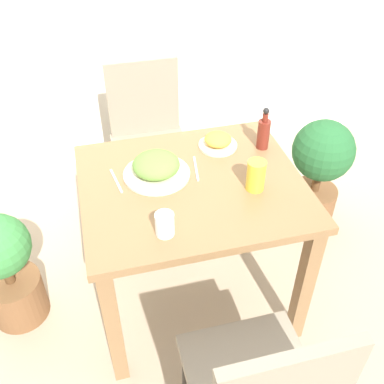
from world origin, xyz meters
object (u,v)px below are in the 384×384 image
at_px(side_plate, 218,141).
at_px(chair_far, 149,134).
at_px(juice_glass, 256,175).
at_px(sauce_bottle, 264,133).
at_px(potted_plant_left, 6,268).
at_px(drink_cup, 165,224).
at_px(food_plate, 156,167).
at_px(potted_plant_right, 320,167).

bearing_deg(side_plate, chair_far, 113.81).
relative_size(chair_far, juice_glass, 6.87).
bearing_deg(sauce_bottle, juice_glass, -116.96).
bearing_deg(potted_plant_left, side_plate, 7.15).
distance_m(side_plate, drink_cup, 0.59).
height_order(chair_far, juice_glass, chair_far).
distance_m(chair_far, drink_cup, 1.06).
bearing_deg(chair_far, sauce_bottle, -54.07).
relative_size(juice_glass, sauce_bottle, 0.65).
bearing_deg(side_plate, food_plate, -155.56).
distance_m(juice_glass, potted_plant_right, 0.86).
bearing_deg(potted_plant_left, food_plate, -1.08).
relative_size(sauce_bottle, potted_plant_left, 0.33).
bearing_deg(juice_glass, food_plate, 153.28).
relative_size(chair_far, drink_cup, 9.91).
xyz_separation_m(chair_far, potted_plant_left, (-0.77, -0.66, -0.18)).
bearing_deg(potted_plant_right, food_plate, -163.34).
distance_m(food_plate, sauce_bottle, 0.51).
xyz_separation_m(drink_cup, potted_plant_right, (0.99, 0.63, -0.39)).
bearing_deg(food_plate, potted_plant_right, 16.66).
distance_m(food_plate, side_plate, 0.34).
relative_size(juice_glass, potted_plant_right, 0.20).
xyz_separation_m(food_plate, drink_cup, (-0.04, -0.34, 0.00)).
relative_size(side_plate, sauce_bottle, 0.88).
bearing_deg(chair_far, potted_plant_left, -139.53).
distance_m(side_plate, juice_glass, 0.33).
relative_size(side_plate, juice_glass, 1.35).
distance_m(drink_cup, potted_plant_right, 1.24).
height_order(side_plate, potted_plant_left, side_plate).
xyz_separation_m(side_plate, drink_cup, (-0.34, -0.48, 0.02)).
bearing_deg(juice_glass, potted_plant_left, 169.57).
distance_m(potted_plant_left, potted_plant_right, 1.68).
bearing_deg(sauce_bottle, potted_plant_left, -176.59).
height_order(drink_cup, sauce_bottle, sauce_bottle).
height_order(chair_far, drink_cup, chair_far).
bearing_deg(potted_plant_right, juice_glass, -141.63).
height_order(food_plate, juice_glass, juice_glass).
height_order(potted_plant_left, potted_plant_right, potted_plant_right).
bearing_deg(potted_plant_right, side_plate, -167.30).
xyz_separation_m(chair_far, drink_cup, (-0.11, -1.02, 0.27)).
height_order(drink_cup, potted_plant_left, drink_cup).
bearing_deg(juice_glass, side_plate, 99.71).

